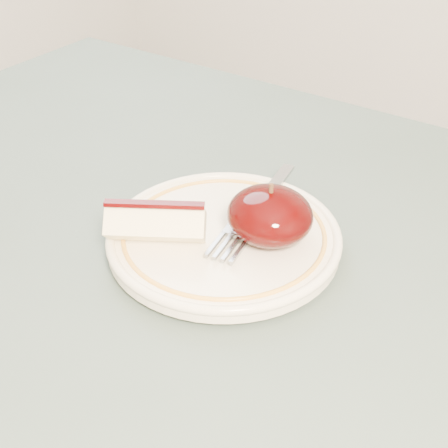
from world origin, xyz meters
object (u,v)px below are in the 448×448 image
Objects in this scene: plate at (224,236)px; apple_half at (270,215)px; table at (105,331)px; fork at (255,211)px.

apple_half reaches higher than plate.
fork is at bearing 53.09° from table.
table is 0.16m from plate.
table is 0.19m from fork.
fork reaches higher than table.
plate is 2.76× the size of apple_half.
apple_half is at bearing -138.38° from fork.
fork is at bearing 141.20° from apple_half.
apple_half reaches higher than table.
plate is 0.04m from fork.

